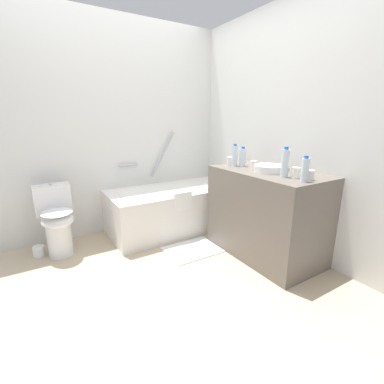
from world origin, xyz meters
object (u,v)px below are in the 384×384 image
at_px(drinking_glass_2, 296,173).
at_px(toilet_paper_roll, 39,251).
at_px(water_bottle_3, 243,157).
at_px(drinking_glass_1, 230,161).
at_px(sink_faucet, 282,167).
at_px(toilet, 56,219).
at_px(drinking_glass_3, 309,175).
at_px(water_bottle_0, 305,170).
at_px(drinking_glass_0, 254,165).
at_px(water_bottle_1, 235,156).
at_px(water_bottle_2, 285,163).
at_px(bath_mat, 192,250).
at_px(sink_basin, 270,169).
at_px(bathtub, 173,207).

bearing_deg(drinking_glass_2, toilet_paper_roll, 142.76).
distance_m(water_bottle_3, drinking_glass_2, 0.67).
distance_m(water_bottle_3, drinking_glass_1, 0.15).
distance_m(sink_faucet, drinking_glass_2, 0.36).
xyz_separation_m(toilet, sink_faucet, (1.93, -1.11, 0.52)).
relative_size(sink_faucet, drinking_glass_3, 1.87).
bearing_deg(toilet, toilet_paper_roll, -104.73).
height_order(water_bottle_0, drinking_glass_0, water_bottle_0).
bearing_deg(drinking_glass_0, drinking_glass_3, -87.47).
relative_size(water_bottle_3, drinking_glass_3, 2.52).
relative_size(sink_faucet, water_bottle_1, 0.66).
distance_m(water_bottle_2, toilet_paper_roll, 2.51).
bearing_deg(drinking_glass_1, toilet, 159.88).
height_order(toilet, drinking_glass_1, drinking_glass_1).
distance_m(drinking_glass_1, bath_mat, 1.03).
bearing_deg(water_bottle_2, sink_faucet, 42.98).
bearing_deg(bath_mat, drinking_glass_3, -56.00).
distance_m(water_bottle_1, drinking_glass_1, 0.10).
relative_size(water_bottle_3, drinking_glass_1, 2.35).
bearing_deg(sink_basin, sink_faucet, 0.00).
height_order(sink_faucet, water_bottle_1, water_bottle_1).
height_order(water_bottle_1, drinking_glass_2, water_bottle_1).
distance_m(sink_basin, water_bottle_3, 0.37).
bearing_deg(drinking_glass_3, toilet, 139.34).
bearing_deg(water_bottle_3, water_bottle_1, 136.55).
bearing_deg(water_bottle_3, drinking_glass_2, -90.82).
height_order(bathtub, bath_mat, bathtub).
relative_size(sink_faucet, water_bottle_2, 0.59).
xyz_separation_m(bathtub, toilet, (-1.29, 0.03, 0.09)).
height_order(water_bottle_2, drinking_glass_1, water_bottle_2).
bearing_deg(toilet, water_bottle_2, 49.97).
relative_size(drinking_glass_1, drinking_glass_3, 1.07).
bearing_deg(drinking_glass_1, sink_basin, -82.43).
xyz_separation_m(water_bottle_3, drinking_glass_2, (-0.01, -0.67, -0.05)).
height_order(water_bottle_3, toilet_paper_roll, water_bottle_3).
distance_m(drinking_glass_0, drinking_glass_1, 0.30).
xyz_separation_m(sink_basin, drinking_glass_3, (0.02, -0.41, 0.01)).
xyz_separation_m(water_bottle_2, toilet_paper_roll, (-1.88, 1.38, -0.93)).
xyz_separation_m(water_bottle_1, drinking_glass_1, (0.01, 0.08, -0.06)).
height_order(drinking_glass_0, bath_mat, drinking_glass_0).
height_order(sink_faucet, drinking_glass_3, drinking_glass_3).
height_order(water_bottle_1, water_bottle_2, water_bottle_2).
height_order(water_bottle_0, drinking_glass_1, water_bottle_0).
height_order(sink_basin, water_bottle_0, water_bottle_0).
bearing_deg(water_bottle_0, drinking_glass_1, 89.80).
height_order(bath_mat, toilet_paper_roll, toilet_paper_roll).
bearing_deg(water_bottle_1, drinking_glass_0, -74.21).
distance_m(water_bottle_0, drinking_glass_3, 0.10).
height_order(toilet, water_bottle_2, water_bottle_2).
distance_m(bathtub, sink_basin, 1.33).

